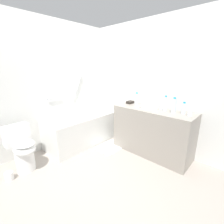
# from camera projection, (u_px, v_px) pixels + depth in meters

# --- Properties ---
(ground_plane) EXTENTS (3.74, 3.74, 0.00)m
(ground_plane) POSITION_uv_depth(u_px,v_px,m) (95.00, 173.00, 2.35)
(ground_plane) COLOR #9E9389
(wall_back_tiled) EXTENTS (3.14, 0.10, 2.36)m
(wall_back_tiled) POSITION_uv_depth(u_px,v_px,m) (45.00, 87.00, 2.88)
(wall_back_tiled) COLOR silver
(wall_back_tiled) RESTS_ON ground_plane
(wall_right_mirror) EXTENTS (0.10, 2.95, 2.36)m
(wall_right_mirror) POSITION_uv_depth(u_px,v_px,m) (148.00, 86.00, 3.02)
(wall_right_mirror) COLOR silver
(wall_right_mirror) RESTS_ON ground_plane
(bathtub) EXTENTS (1.54, 0.66, 1.38)m
(bathtub) POSITION_uv_depth(u_px,v_px,m) (84.00, 128.00, 3.26)
(bathtub) COLOR silver
(bathtub) RESTS_ON ground_plane
(toilet) EXTENTS (0.36, 0.52, 0.70)m
(toilet) POSITION_uv_depth(u_px,v_px,m) (22.00, 149.00, 2.36)
(toilet) COLOR white
(toilet) RESTS_ON ground_plane
(vanity_counter) EXTENTS (0.53, 1.37, 0.84)m
(vanity_counter) POSITION_uv_depth(u_px,v_px,m) (152.00, 131.00, 2.81)
(vanity_counter) COLOR gray
(vanity_counter) RESTS_ON ground_plane
(sink_basin) EXTENTS (0.31, 0.31, 0.04)m
(sink_basin) POSITION_uv_depth(u_px,v_px,m) (149.00, 107.00, 2.72)
(sink_basin) COLOR white
(sink_basin) RESTS_ON vanity_counter
(sink_faucet) EXTENTS (0.11, 0.15, 0.08)m
(sink_faucet) POSITION_uv_depth(u_px,v_px,m) (154.00, 105.00, 2.85)
(sink_faucet) COLOR silver
(sink_faucet) RESTS_ON vanity_counter
(water_bottle_0) EXTENTS (0.07, 0.07, 0.25)m
(water_bottle_0) POSITION_uv_depth(u_px,v_px,m) (174.00, 106.00, 2.43)
(water_bottle_0) COLOR silver
(water_bottle_0) RESTS_ON vanity_counter
(water_bottle_1) EXTENTS (0.06, 0.06, 0.26)m
(water_bottle_1) POSITION_uv_depth(u_px,v_px,m) (165.00, 104.00, 2.53)
(water_bottle_1) COLOR silver
(water_bottle_1) RESTS_ON vanity_counter
(water_bottle_2) EXTENTS (0.07, 0.07, 0.19)m
(water_bottle_2) POSITION_uv_depth(u_px,v_px,m) (184.00, 108.00, 2.39)
(water_bottle_2) COLOR silver
(water_bottle_2) RESTS_ON vanity_counter
(water_bottle_3) EXTENTS (0.07, 0.07, 0.25)m
(water_bottle_3) POSITION_uv_depth(u_px,v_px,m) (137.00, 99.00, 2.91)
(water_bottle_3) COLOR silver
(water_bottle_3) RESTS_ON vanity_counter
(drinking_glass_0) EXTENTS (0.07, 0.07, 0.09)m
(drinking_glass_0) POSITION_uv_depth(u_px,v_px,m) (163.00, 107.00, 2.64)
(drinking_glass_0) COLOR white
(drinking_glass_0) RESTS_ON vanity_counter
(drinking_glass_1) EXTENTS (0.07, 0.07, 0.10)m
(drinking_glass_1) POSITION_uv_depth(u_px,v_px,m) (190.00, 112.00, 2.30)
(drinking_glass_1) COLOR white
(drinking_glass_1) RESTS_ON vanity_counter
(amenity_basket) EXTENTS (0.14, 0.10, 0.05)m
(amenity_basket) POSITION_uv_depth(u_px,v_px,m) (130.00, 102.00, 3.08)
(amenity_basket) COLOR #2D2823
(amenity_basket) RESTS_ON vanity_counter
(bath_mat) EXTENTS (0.54, 0.41, 0.01)m
(bath_mat) POSITION_uv_depth(u_px,v_px,m) (111.00, 147.00, 3.11)
(bath_mat) COLOR white
(bath_mat) RESTS_ON ground_plane
(toilet_paper_roll) EXTENTS (0.11, 0.11, 0.12)m
(toilet_paper_roll) POSITION_uv_depth(u_px,v_px,m) (9.00, 176.00, 2.19)
(toilet_paper_roll) COLOR white
(toilet_paper_roll) RESTS_ON ground_plane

